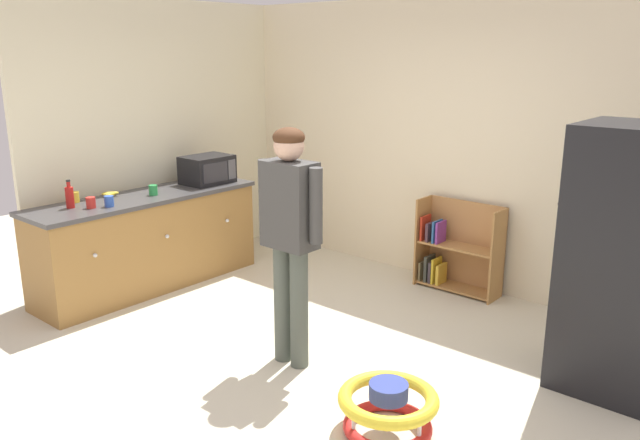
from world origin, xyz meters
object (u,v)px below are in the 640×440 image
at_px(bookshelf, 456,252).
at_px(baby_walker, 388,408).
at_px(red_cup, 91,203).
at_px(green_cup, 153,190).
at_px(ketchup_bottle, 70,197).
at_px(banana_bunch, 111,194).
at_px(microwave, 207,170).
at_px(standing_person, 290,225).
at_px(yellow_cup, 75,197).
at_px(orange_cup, 216,172).
at_px(blue_cup, 109,201).
at_px(refrigerator, 625,261).
at_px(kitchen_counter, 148,241).

relative_size(bookshelf, baby_walker, 1.41).
bearing_deg(red_cup, green_cup, 91.28).
xyz_separation_m(baby_walker, ketchup_bottle, (-3.21, -0.18, 0.84)).
height_order(baby_walker, banana_bunch, banana_bunch).
bearing_deg(microwave, standing_person, -25.56).
height_order(yellow_cup, orange_cup, same).
distance_m(microwave, blue_cup, 1.21).
bearing_deg(yellow_cup, banana_bunch, 81.41).
distance_m(bookshelf, green_cup, 2.91).
height_order(refrigerator, standing_person, refrigerator).
relative_size(kitchen_counter, bookshelf, 2.62).
distance_m(bookshelf, red_cup, 3.34).
bearing_deg(bookshelf, kitchen_counter, -140.68).
height_order(kitchen_counter, ketchup_bottle, ketchup_bottle).
relative_size(banana_bunch, orange_cup, 1.67).
distance_m(kitchen_counter, yellow_cup, 0.79).
bearing_deg(blue_cup, ketchup_bottle, -131.31).
distance_m(microwave, orange_cup, 0.34).
distance_m(microwave, green_cup, 0.70).
bearing_deg(green_cup, baby_walker, -10.59).
bearing_deg(green_cup, blue_cup, -80.42).
distance_m(kitchen_counter, bookshelf, 2.93).
bearing_deg(refrigerator, green_cup, -167.42).
bearing_deg(kitchen_counter, yellow_cup, -111.69).
relative_size(banana_bunch, red_cup, 1.67).
xyz_separation_m(green_cup, orange_cup, (-0.23, 0.95, 0.00)).
height_order(bookshelf, banana_bunch, banana_bunch).
bearing_deg(baby_walker, orange_cup, 155.22).
bearing_deg(green_cup, yellow_cup, -114.47).
relative_size(refrigerator, standing_person, 1.03).
xyz_separation_m(refrigerator, standing_person, (-1.88, -1.18, 0.15)).
xyz_separation_m(microwave, blue_cup, (0.13, -1.20, -0.09)).
relative_size(kitchen_counter, refrigerator, 1.25).
relative_size(standing_person, green_cup, 18.13).
height_order(baby_walker, ketchup_bottle, ketchup_bottle).
height_order(bookshelf, ketchup_bottle, ketchup_bottle).
bearing_deg(bookshelf, blue_cup, -132.51).
bearing_deg(orange_cup, baby_walker, -24.78).
bearing_deg(orange_cup, refrigerator, -1.06).
bearing_deg(refrigerator, banana_bunch, -164.26).
bearing_deg(standing_person, refrigerator, 32.23).
height_order(kitchen_counter, standing_person, standing_person).
relative_size(standing_person, red_cup, 18.13).
distance_m(yellow_cup, orange_cup, 1.58).
xyz_separation_m(refrigerator, yellow_cup, (-4.21, -1.50, 0.06)).
relative_size(baby_walker, ketchup_bottle, 2.46).
height_order(standing_person, blue_cup, standing_person).
distance_m(bookshelf, yellow_cup, 3.53).
relative_size(blue_cup, yellow_cup, 1.00).
distance_m(blue_cup, green_cup, 0.52).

